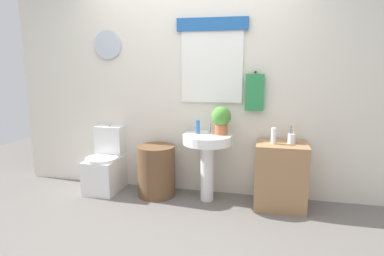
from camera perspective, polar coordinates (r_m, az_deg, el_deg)
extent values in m
plane|color=slate|center=(3.14, -4.94, -17.81)|extent=(8.00, 8.00, 0.00)
cube|color=silver|center=(3.86, 0.01, 7.89)|extent=(4.40, 0.10, 2.60)
cube|color=white|center=(3.75, 3.44, 10.52)|extent=(0.69, 0.03, 0.79)
cube|color=#235BA3|center=(3.76, 3.49, 17.49)|extent=(0.79, 0.04, 0.14)
cylinder|color=silver|center=(4.15, -14.36, 13.75)|extent=(0.33, 0.03, 0.33)
cylinder|color=black|center=(3.68, 10.91, 9.47)|extent=(0.02, 0.06, 0.02)
cube|color=#2D894C|center=(3.68, 10.77, 6.04)|extent=(0.20, 0.05, 0.40)
cube|color=white|center=(4.15, -14.80, -7.78)|extent=(0.36, 0.50, 0.40)
cylinder|color=white|center=(4.04, -15.35, -5.14)|extent=(0.38, 0.38, 0.03)
cube|color=white|center=(4.19, -13.99, -2.12)|extent=(0.34, 0.18, 0.36)
cylinder|color=silver|center=(4.15, -14.11, 0.45)|extent=(0.04, 0.04, 0.02)
cylinder|color=brown|center=(3.87, -6.17, -7.36)|extent=(0.43, 0.43, 0.59)
cylinder|color=white|center=(3.71, 2.63, -7.61)|extent=(0.15, 0.15, 0.65)
cylinder|color=white|center=(3.61, 2.68, -1.95)|extent=(0.54, 0.54, 0.10)
cylinder|color=silver|center=(3.70, 3.03, -0.03)|extent=(0.03, 0.03, 0.10)
cube|color=#9E754C|center=(3.66, 15.05, -7.90)|extent=(0.53, 0.44, 0.70)
cylinder|color=#2D6BB7|center=(3.65, 0.99, 0.20)|extent=(0.05, 0.05, 0.15)
cylinder|color=#AD5B38|center=(3.62, 5.04, -0.21)|extent=(0.14, 0.14, 0.11)
sphere|color=#4C8E38|center=(3.60, 5.08, 2.02)|extent=(0.22, 0.22, 0.22)
cylinder|color=white|center=(3.50, 13.92, -1.33)|extent=(0.05, 0.05, 0.17)
cylinder|color=silver|center=(3.57, 16.84, -1.78)|extent=(0.08, 0.08, 0.10)
cylinder|color=yellow|center=(3.56, 17.17, -1.09)|extent=(0.01, 0.03, 0.18)
cylinder|color=green|center=(3.57, 16.65, -1.02)|extent=(0.02, 0.02, 0.18)
cylinder|color=blue|center=(3.55, 16.70, -1.11)|extent=(0.02, 0.02, 0.18)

